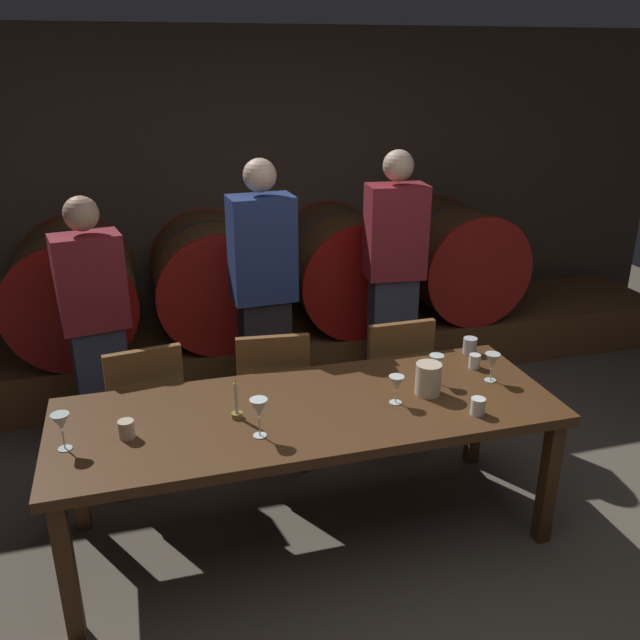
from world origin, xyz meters
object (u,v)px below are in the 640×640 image
at_px(wine_barrel_far_left, 73,290).
at_px(cup_far_right, 470,346).
at_px(cup_center_left, 478,406).
at_px(cup_center_right, 475,361).
at_px(chair_left, 145,408).
at_px(wine_glass_center, 396,384).
at_px(chair_center, 272,392).
at_px(cup_far_left, 126,429).
at_px(wine_glass_far_left, 61,423).
at_px(wine_glass_far_right, 492,362).
at_px(pitcher, 428,379).
at_px(chair_right, 392,377).
at_px(guest_right, 394,280).
at_px(wine_glass_left, 259,409).
at_px(wine_barrel_center_right, 342,267).
at_px(wine_barrel_far_right, 454,258).
at_px(candle_center, 237,407).
at_px(wine_barrel_center_left, 213,278).
at_px(wine_glass_right, 436,363).
at_px(guest_center, 264,299).
at_px(dining_table, 308,420).
at_px(guest_left, 96,327).

bearing_deg(wine_barrel_far_left, cup_far_right, -35.94).
distance_m(cup_center_left, cup_center_right, 0.51).
xyz_separation_m(chair_left, wine_glass_center, (1.17, -0.73, 0.34)).
relative_size(chair_center, cup_far_left, 10.87).
xyz_separation_m(wine_glass_far_left, wine_glass_far_right, (2.07, 0.08, -0.02)).
distance_m(pitcher, cup_center_left, 0.29).
xyz_separation_m(chair_right, guest_right, (0.23, 0.59, 0.41)).
bearing_deg(wine_glass_left, pitcher, 10.70).
height_order(wine_barrel_center_right, cup_center_right, wine_barrel_center_right).
height_order(wine_barrel_far_right, chair_center, wine_barrel_far_right).
height_order(chair_left, pitcher, pitcher).
relative_size(wine_barrel_far_left, wine_barrel_far_right, 1.00).
relative_size(candle_center, cup_far_left, 2.49).
bearing_deg(wine_glass_far_left, chair_right, 21.77).
height_order(candle_center, wine_glass_far_right, candle_center).
distance_m(wine_barrel_far_right, wine_glass_left, 2.93).
bearing_deg(cup_far_right, chair_center, 164.70).
xyz_separation_m(chair_left, chair_center, (0.71, -0.01, 0.00)).
relative_size(wine_glass_center, wine_glass_far_right, 0.93).
xyz_separation_m(candle_center, wine_glass_far_right, (1.32, 0.02, 0.05)).
xyz_separation_m(wine_barrel_center_left, pitcher, (0.80, -1.97, 0.02)).
bearing_deg(chair_left, candle_center, 113.48).
bearing_deg(wine_glass_far_right, wine_glass_right, 168.78).
bearing_deg(wine_glass_far_left, wine_glass_center, -0.18).
bearing_deg(wine_glass_left, wine_glass_center, 9.77).
distance_m(chair_left, cup_center_left, 1.79).
bearing_deg(guest_right, wine_barrel_center_right, -73.66).
distance_m(guest_center, guest_right, 0.92).
bearing_deg(pitcher, wine_barrel_far_left, 131.73).
distance_m(wine_barrel_far_left, chair_left, 1.38).
bearing_deg(wine_glass_far_left, wine_glass_right, 4.47).
distance_m(wine_barrel_center_left, dining_table, 1.96).
bearing_deg(wine_glass_left, wine_glass_far_right, 9.39).
bearing_deg(wine_barrel_far_right, guest_left, -163.82).
bearing_deg(wine_glass_left, guest_center, 77.57).
bearing_deg(cup_far_right, wine_glass_far_left, -168.66).
bearing_deg(wine_barrel_center_right, wine_glass_far_left, -133.00).
distance_m(wine_glass_left, cup_center_left, 1.02).
relative_size(chair_left, cup_center_left, 10.93).
relative_size(guest_right, cup_center_left, 21.71).
height_order(wine_glass_far_right, cup_far_left, wine_glass_far_right).
height_order(wine_barrel_far_right, pitcher, wine_barrel_far_right).
bearing_deg(wine_glass_left, cup_center_right, 16.53).
bearing_deg(cup_center_right, chair_left, 164.31).
distance_m(wine_barrel_center_left, wine_glass_left, 2.14).
xyz_separation_m(wine_barrel_far_right, wine_glass_left, (-2.00, -2.14, 0.08)).
bearing_deg(wine_glass_left, chair_right, 40.84).
xyz_separation_m(wine_barrel_far_right, chair_left, (-2.48, -1.29, -0.30)).
bearing_deg(wine_barrel_center_left, wine_glass_far_left, -113.93).
bearing_deg(chair_center, dining_table, 99.81).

